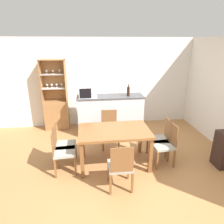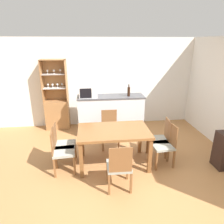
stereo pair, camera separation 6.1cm
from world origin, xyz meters
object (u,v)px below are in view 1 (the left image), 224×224
dining_chair_head_near (120,166)px  wine_bottle (128,91)px  dining_chair_side_left_far (63,145)px  display_cabinet (57,109)px  dining_chair_side_left_near (62,151)px  dining_chair_side_right_far (160,139)px  dining_chair_head_far (110,129)px  microwave (88,92)px  dining_table (114,134)px  dining_chair_side_right_near (165,144)px

dining_chair_head_near → wine_bottle: 2.45m
dining_chair_head_near → dining_chair_side_left_far: (-1.03, 0.89, 0.00)m
display_cabinet → dining_chair_head_near: size_ratio=2.25×
dining_chair_side_left_near → dining_chair_side_right_far: bearing=92.8°
display_cabinet → dining_chair_side_left_far: size_ratio=2.25×
dining_chair_side_right_far → wine_bottle: (-0.44, 1.37, 0.74)m
dining_chair_side_left_far → dining_chair_side_left_near: same height
dining_chair_head_far → microwave: (-0.48, 0.77, 0.75)m
dining_table → microwave: 1.69m
wine_bottle → dining_chair_side_left_far: bearing=-139.7°
dining_chair_head_near → dining_chair_side_right_near: 1.21m
dining_chair_head_far → dining_chair_side_left_far: bearing=31.6°
dining_chair_head_far → wine_bottle: (0.59, 0.74, 0.74)m
dining_chair_side_left_near → microwave: 1.91m
display_cabinet → dining_chair_side_left_far: bearing=-79.1°
dining_chair_side_right_far → dining_chair_side_left_far: 2.06m
microwave → dining_chair_head_far: bearing=-58.2°
dining_table → dining_chair_side_right_far: (1.03, 0.13, -0.23)m
dining_chair_side_left_near → dining_chair_head_near: bearing=54.1°
dining_chair_side_left_near → microwave: (0.55, 1.67, 0.75)m
dining_chair_head_near → dining_chair_side_right_far: size_ratio=1.00×
dining_chair_side_right_near → dining_chair_head_far: bearing=44.8°
dining_chair_head_far → microwave: microwave is taller
display_cabinet → dining_table: display_cabinet is taller
dining_chair_side_left_far → microwave: microwave is taller
display_cabinet → dining_chair_head_near: display_cabinet is taller
dining_table → dining_chair_side_right_far: size_ratio=1.61×
dining_chair_side_left_far → microwave: bearing=157.9°
dining_table → dining_chair_head_near: (-0.00, -0.76, -0.23)m
dining_chair_head_near → dining_chair_side_right_near: size_ratio=1.00×
dining_chair_head_far → wine_bottle: size_ratio=2.80×
dining_table → wine_bottle: (0.59, 1.50, 0.51)m
dining_table → microwave: microwave is taller
dining_chair_head_far → microwave: 1.18m
dining_table → dining_chair_head_far: (0.00, 0.76, -0.23)m
display_cabinet → dining_chair_side_left_near: size_ratio=2.25×
dining_chair_side_left_far → dining_chair_side_left_near: size_ratio=1.00×
dining_chair_side_left_far → microwave: (0.55, 1.40, 0.75)m
dining_table → dining_chair_head_near: bearing=-90.1°
dining_chair_head_far → dining_chair_side_left_far: (-1.03, -0.63, 0.00)m
microwave → dining_table: bearing=-72.6°
dining_table → dining_chair_side_left_near: (-1.03, -0.14, -0.23)m
dining_chair_side_right_near → microwave: microwave is taller
dining_chair_head_near → dining_chair_head_far: size_ratio=1.00×
dining_chair_side_left_near → wine_bottle: bearing=130.8°
dining_chair_head_near → wine_bottle: (0.59, 2.26, 0.74)m
dining_chair_head_far → dining_chair_side_left_near: same height
dining_chair_side_right_far → dining_chair_side_left_far: size_ratio=1.00×
dining_chair_head_far → dining_chair_side_right_far: size_ratio=1.00×
dining_table → dining_chair_side_left_near: bearing=-172.4°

